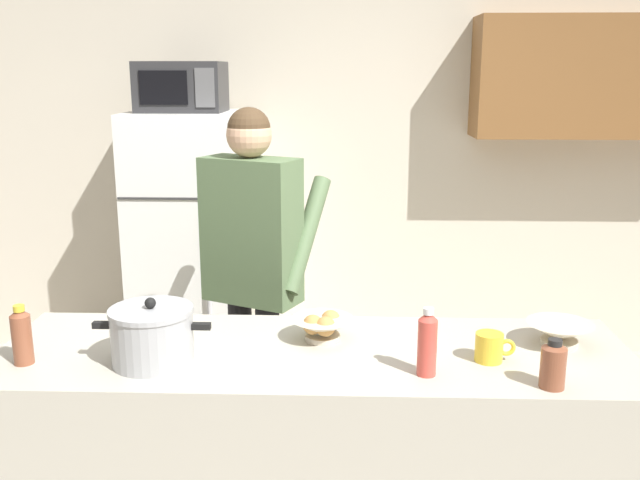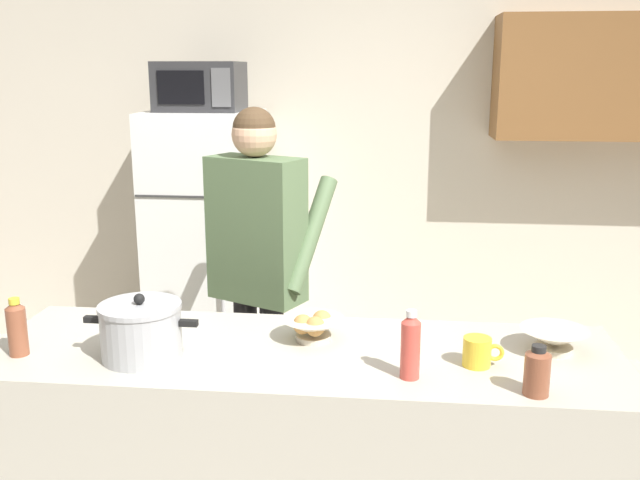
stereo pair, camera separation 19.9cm
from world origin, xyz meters
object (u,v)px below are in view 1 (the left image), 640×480
at_px(refrigerator, 190,247).
at_px(empty_bowl, 560,332).
at_px(person_near_pot, 253,249).
at_px(coffee_mug, 490,347).
at_px(cooking_pot, 152,335).
at_px(bottle_near_edge, 22,335).
at_px(microwave, 182,87).
at_px(bread_bowl, 323,327).
at_px(bottle_far_corner, 553,364).
at_px(bottle_mid_counter, 427,343).

distance_m(refrigerator, empty_bowl, 2.44).
distance_m(person_near_pot, coffee_mug, 1.26).
relative_size(cooking_pot, bottle_near_edge, 1.93).
distance_m(microwave, person_near_pot, 1.33).
distance_m(coffee_mug, bread_bowl, 0.57).
height_order(person_near_pot, bread_bowl, person_near_pot).
distance_m(cooking_pot, empty_bowl, 1.37).
bearing_deg(refrigerator, person_near_pot, -63.14).
bearing_deg(refrigerator, cooking_pot, -80.87).
bearing_deg(person_near_pot, bottle_near_edge, -122.75).
bearing_deg(microwave, bottle_far_corner, -53.31).
distance_m(bread_bowl, empty_bowl, 0.82).
height_order(refrigerator, coffee_mug, refrigerator).
height_order(bread_bowl, bottle_far_corner, bottle_far_corner).
xyz_separation_m(cooking_pot, empty_bowl, (1.36, 0.20, -0.05)).
height_order(person_near_pot, empty_bowl, person_near_pot).
relative_size(person_near_pot, bottle_near_edge, 8.54).
bearing_deg(empty_bowl, bottle_mid_counter, -151.90).
distance_m(bottle_near_edge, bottle_mid_counter, 1.29).
relative_size(refrigerator, cooking_pot, 4.22).
xyz_separation_m(refrigerator, bottle_far_corner, (1.55, -2.11, 0.19)).
xyz_separation_m(coffee_mug, bottle_mid_counter, (-0.22, -0.11, 0.06)).
xyz_separation_m(refrigerator, cooking_pot, (0.32, -1.97, 0.21)).
relative_size(person_near_pot, empty_bowl, 7.34).
relative_size(bottle_mid_counter, bottle_far_corner, 1.43).
xyz_separation_m(refrigerator, bread_bowl, (0.86, -1.76, 0.17)).
xyz_separation_m(microwave, bottle_far_corner, (1.55, -2.09, -0.75)).
bearing_deg(bottle_far_corner, bottle_mid_counter, 168.17).
bearing_deg(bottle_near_edge, bottle_mid_counter, -1.76).
height_order(bottle_mid_counter, bottle_far_corner, bottle_mid_counter).
height_order(person_near_pot, bottle_near_edge, person_near_pot).
height_order(cooking_pot, coffee_mug, cooking_pot).
relative_size(person_near_pot, bottle_far_corner, 11.06).
distance_m(refrigerator, bottle_near_edge, 2.01).
bearing_deg(refrigerator, microwave, -89.93).
height_order(refrigerator, bottle_mid_counter, refrigerator).
bearing_deg(microwave, person_near_pot, -62.64).
height_order(person_near_pot, coffee_mug, person_near_pot).
bearing_deg(bottle_mid_counter, bottle_near_edge, 178.24).
relative_size(bread_bowl, bottle_near_edge, 1.13).
distance_m(person_near_pot, cooking_pot, 0.96).
distance_m(person_near_pot, bread_bowl, 0.81).
xyz_separation_m(bread_bowl, bottle_far_corner, (0.70, -0.35, 0.02)).
height_order(cooking_pot, bottle_mid_counter, cooking_pot).
bearing_deg(person_near_pot, bread_bowl, -65.21).
bearing_deg(bread_bowl, refrigerator, 116.01).
height_order(coffee_mug, bottle_near_edge, bottle_near_edge).
bearing_deg(bottle_near_edge, person_near_pot, 57.25).
relative_size(person_near_pot, coffee_mug, 12.89).
height_order(bread_bowl, bottle_mid_counter, bottle_mid_counter).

